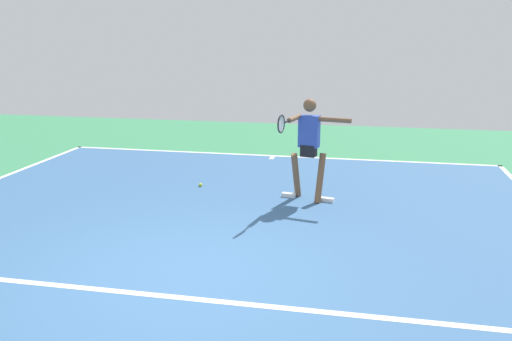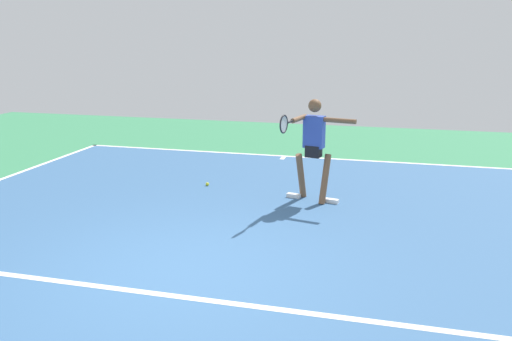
% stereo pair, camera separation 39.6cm
% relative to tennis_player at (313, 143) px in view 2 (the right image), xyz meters
% --- Properties ---
extents(ground_plane, '(22.56, 22.56, 0.00)m').
position_rel_tennis_player_xyz_m(ground_plane, '(1.16, 3.26, -1.01)').
color(ground_plane, '#388456').
extents(court_surface, '(10.15, 13.22, 0.00)m').
position_rel_tennis_player_xyz_m(court_surface, '(1.16, 3.26, -1.01)').
color(court_surface, '#38608E').
rests_on(court_surface, ground_plane).
extents(court_line_baseline_near, '(10.15, 0.10, 0.01)m').
position_rel_tennis_player_xyz_m(court_line_baseline_near, '(1.16, -3.30, -1.01)').
color(court_line_baseline_near, white).
rests_on(court_line_baseline_near, ground_plane).
extents(court_line_service, '(7.61, 0.10, 0.01)m').
position_rel_tennis_player_xyz_m(court_line_service, '(1.16, 3.83, -1.01)').
color(court_line_service, white).
rests_on(court_line_service, ground_plane).
extents(court_line_centre_mark, '(0.10, 0.30, 0.01)m').
position_rel_tennis_player_xyz_m(court_line_centre_mark, '(1.16, -3.10, -1.01)').
color(court_line_centre_mark, white).
rests_on(court_line_centre_mark, ground_plane).
extents(tennis_player, '(1.17, 1.22, 1.77)m').
position_rel_tennis_player_xyz_m(tennis_player, '(0.00, 0.00, 0.00)').
color(tennis_player, brown).
rests_on(tennis_player, ground_plane).
extents(tennis_ball_near_player, '(0.07, 0.07, 0.07)m').
position_rel_tennis_player_xyz_m(tennis_ball_near_player, '(2.07, -0.44, -0.98)').
color(tennis_ball_near_player, yellow).
rests_on(tennis_ball_near_player, ground_plane).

